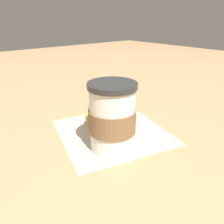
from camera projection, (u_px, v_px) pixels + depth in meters
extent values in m
plane|color=tan|center=(112.00, 132.00, 0.50)|extent=(3.00, 3.00, 0.00)
cube|color=beige|center=(112.00, 132.00, 0.50)|extent=(0.28, 0.28, 0.00)
cylinder|color=white|center=(112.00, 119.00, 0.42)|extent=(0.09, 0.09, 0.12)
cylinder|color=#2D2D2D|center=(112.00, 85.00, 0.39)|extent=(0.09, 0.09, 0.01)
cylinder|color=#846042|center=(112.00, 120.00, 0.42)|extent=(0.09, 0.09, 0.04)
cylinder|color=white|center=(113.00, 122.00, 0.51)|extent=(0.07, 0.07, 0.03)
ellipsoid|color=olive|center=(113.00, 104.00, 0.49)|extent=(0.08, 0.08, 0.06)
ellipsoid|color=yellow|center=(97.00, 115.00, 0.54)|extent=(0.04, 0.06, 0.04)
ellipsoid|color=yellow|center=(109.00, 107.00, 0.59)|extent=(0.06, 0.08, 0.04)
ellipsoid|color=brown|center=(111.00, 100.00, 0.64)|extent=(0.06, 0.06, 0.04)
cube|color=pink|center=(107.00, 104.00, 0.66)|extent=(0.05, 0.03, 0.01)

